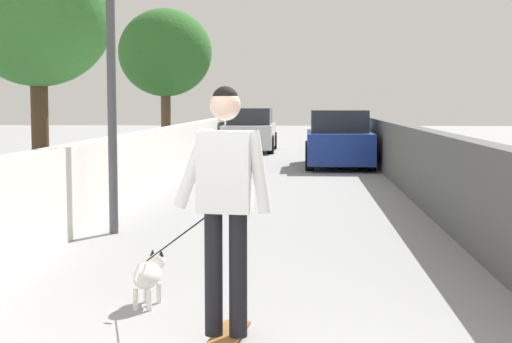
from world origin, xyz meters
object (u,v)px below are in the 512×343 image
object	(u,v)px
tree_left_mid	(37,17)
tree_left_near	(165,53)
person_skateboarder	(226,190)
dog	(149,274)
lamp_post	(110,13)
skateboard	(226,338)
car_far	(250,131)
car_near	(338,140)

from	to	relation	value
tree_left_mid	tree_left_near	bearing A→B (deg)	0.81
tree_left_near	person_skateboarder	world-z (taller)	tree_left_near
person_skateboarder	dog	distance (m)	1.60
tree_left_near	tree_left_mid	bearing A→B (deg)	-179.19
tree_left_mid	lamp_post	xyz separation A→B (m)	(-1.29, -1.43, -0.10)
tree_left_mid	skateboard	bearing A→B (deg)	-150.40
car_far	car_near	bearing A→B (deg)	-156.08
tree_left_mid	car_far	distance (m)	16.46
tree_left_near	skateboard	world-z (taller)	tree_left_near
skateboard	car_near	bearing A→B (deg)	-5.34
tree_left_mid	car_near	xyz separation A→B (m)	(9.71, -4.90, -2.31)
person_skateboarder	car_near	distance (m)	15.81
lamp_post	tree_left_mid	bearing A→B (deg)	47.86
dog	car_far	bearing A→B (deg)	1.67
tree_left_mid	lamp_post	world-z (taller)	lamp_post
tree_left_near	dog	size ratio (longest dim) A/B	3.21
dog	car_far	xyz separation A→B (m)	(21.10, 0.61, 0.44)
lamp_post	person_skateboarder	bearing A→B (deg)	-157.15
tree_left_near	car_near	bearing A→B (deg)	-109.51
lamp_post	car_near	size ratio (longest dim) A/B	1.04
tree_left_near	car_far	xyz separation A→B (m)	(4.67, -2.19, -2.48)
skateboard	car_far	distance (m)	22.25
dog	car_near	bearing A→B (deg)	-8.75
skateboard	dog	world-z (taller)	dog
lamp_post	car_far	bearing A→B (deg)	-1.97
tree_left_mid	car_far	size ratio (longest dim) A/B	0.96
tree_left_mid	dog	distance (m)	6.23
tree_left_near	lamp_post	bearing A→B (deg)	-172.91
lamp_post	car_near	xyz separation A→B (m)	(11.00, -3.47, -2.21)
lamp_post	person_skateboarder	size ratio (longest dim) A/B	2.39
tree_left_mid	lamp_post	bearing A→B (deg)	-132.14
dog	car_far	distance (m)	21.11
skateboard	car_far	bearing A→B (deg)	3.60
dog	car_far	size ratio (longest dim) A/B	0.33
tree_left_near	tree_left_mid	world-z (taller)	tree_left_near
tree_left_mid	person_skateboarder	world-z (taller)	tree_left_mid
person_skateboarder	dog	bearing A→B (deg)	35.40
tree_left_mid	car_near	bearing A→B (deg)	-26.76
skateboard	car_near	world-z (taller)	car_near
lamp_post	skateboard	size ratio (longest dim) A/B	5.20
tree_left_mid	car_near	distance (m)	11.12
tree_left_mid	dog	world-z (taller)	tree_left_mid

